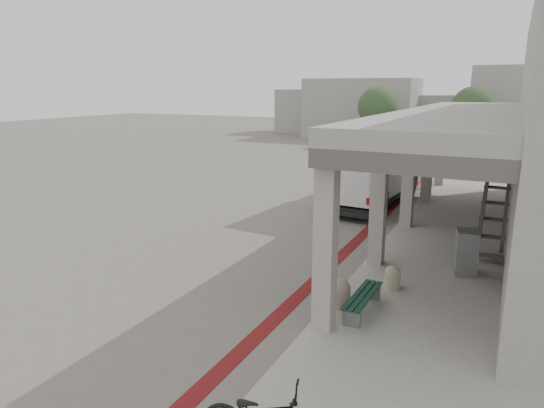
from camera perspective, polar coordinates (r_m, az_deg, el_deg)
The scene contains 11 objects.
ground at distance 13.59m, azimuth 2.86°, elevation -6.67°, with size 120.00×120.00×0.00m, color #635E55.
bike_lane_stripe at distance 15.05m, azimuth 9.42°, elevation -4.79°, with size 0.35×40.00×0.01m, color maroon.
sidewalk at distance 12.65m, azimuth 19.93°, elevation -8.80°, with size 4.40×28.00×0.12m, color gray.
distant_backdrop at distance 48.30m, azimuth 17.16°, elevation 10.60°, with size 28.00×10.00×6.50m.
tree_left at distance 41.00m, azimuth 12.32°, elevation 11.13°, with size 3.20×3.20×4.80m.
tree_mid at distance 41.86m, azimuth 22.49°, elevation 10.47°, with size 3.20×3.20×4.80m.
fedex_truck at distance 20.24m, azimuth 11.95°, elevation 4.26°, with size 2.67×6.89×2.87m.
bench at distance 10.44m, azimuth 10.62°, elevation -10.97°, with size 0.41×1.70×0.40m.
bollard_near at distance 11.75m, azimuth 14.00°, elevation -8.33°, with size 0.37×0.37×0.55m.
bollard_far at distance 10.59m, azimuth 8.06°, elevation -10.29°, with size 0.42×0.42×0.63m.
utility_cabinet at distance 13.13m, azimuth 21.85°, elevation -5.26°, with size 0.50×0.67×1.12m, color slate.
Camera 1 is at (5.03, -11.72, 4.69)m, focal length 32.00 mm.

